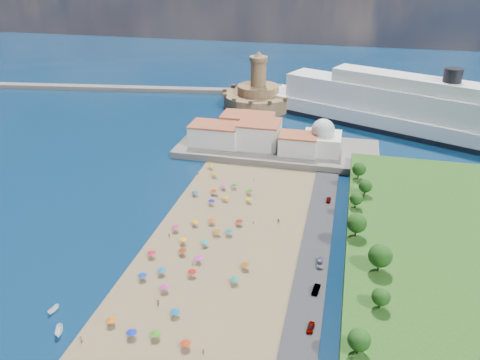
# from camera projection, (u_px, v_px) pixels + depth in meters

# --- Properties ---
(ground) EXTENTS (700.00, 700.00, 0.00)m
(ground) POSITION_uv_depth(u_px,v_px,m) (210.00, 234.00, 151.92)
(ground) COLOR #071938
(ground) RESTS_ON ground
(terrace) EXTENTS (90.00, 36.00, 3.00)m
(terrace) POSITION_uv_depth(u_px,v_px,m) (277.00, 149.00, 212.94)
(terrace) COLOR #59544C
(terrace) RESTS_ON ground
(jetty) EXTENTS (18.00, 70.00, 2.40)m
(jetty) POSITION_uv_depth(u_px,v_px,m) (247.00, 121.00, 248.20)
(jetty) COLOR #59544C
(jetty) RESTS_ON ground
(breakwater) EXTENTS (199.03, 34.77, 2.60)m
(breakwater) POSITION_uv_depth(u_px,v_px,m) (117.00, 88.00, 307.77)
(breakwater) COLOR #59544C
(breakwater) RESTS_ON ground
(waterfront_buildings) EXTENTS (57.00, 29.00, 11.00)m
(waterfront_buildings) POSITION_uv_depth(u_px,v_px,m) (250.00, 133.00, 213.40)
(waterfront_buildings) COLOR silver
(waterfront_buildings) RESTS_ON terrace
(domed_building) EXTENTS (16.00, 16.00, 15.00)m
(domed_building) POSITION_uv_depth(u_px,v_px,m) (322.00, 139.00, 203.76)
(domed_building) COLOR silver
(domed_building) RESTS_ON terrace
(fortress) EXTENTS (40.00, 40.00, 32.40)m
(fortress) POSITION_uv_depth(u_px,v_px,m) (258.00, 96.00, 271.99)
(fortress) COLOR #926D49
(fortress) RESTS_ON ground
(cruise_ship) EXTENTS (153.62, 83.71, 34.37)m
(cruise_ship) POSITION_uv_depth(u_px,v_px,m) (402.00, 111.00, 235.35)
(cruise_ship) COLOR black
(cruise_ship) RESTS_ON ground
(beach_parasols) EXTENTS (31.84, 114.60, 2.20)m
(beach_parasols) POSITION_uv_depth(u_px,v_px,m) (196.00, 245.00, 142.48)
(beach_parasols) COLOR gray
(beach_parasols) RESTS_ON beach
(beachgoers) EXTENTS (39.26, 93.81, 1.87)m
(beachgoers) POSITION_uv_depth(u_px,v_px,m) (205.00, 234.00, 149.60)
(beachgoers) COLOR tan
(beachgoers) RESTS_ON beach
(moored_boats) EXTENTS (8.38, 10.77, 1.72)m
(moored_boats) POSITION_uv_depth(u_px,v_px,m) (57.00, 323.00, 114.39)
(moored_boats) COLOR white
(moored_boats) RESTS_ON ground
(parked_cars) EXTENTS (2.59, 69.89, 1.44)m
(parked_cars) POSITION_uv_depth(u_px,v_px,m) (320.00, 264.00, 134.82)
(parked_cars) COLOR gray
(parked_cars) RESTS_ON promenade
(hillside_trees) EXTENTS (12.36, 106.29, 8.09)m
(hillside_trees) POSITION_uv_depth(u_px,v_px,m) (365.00, 242.00, 129.35)
(hillside_trees) COLOR #382314
(hillside_trees) RESTS_ON hillside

